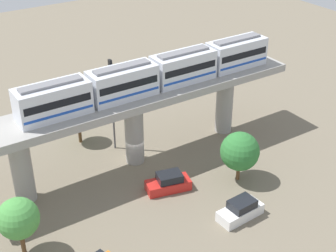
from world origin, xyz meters
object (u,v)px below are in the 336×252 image
Objects in this scene: tree_near_viaduct at (240,151)px; tree_mid_lot at (78,118)px; parked_car_white at (241,210)px; train at (154,75)px; tree_far_corner at (18,219)px; signal_post at (112,101)px; parked_car_red at (169,183)px.

tree_mid_lot is (-14.96, -9.98, -0.20)m from tree_near_viaduct.
tree_mid_lot is at bearing -164.89° from parked_car_white.
train reaches higher than tree_far_corner.
tree_near_viaduct is at bearing 85.82° from tree_far_corner.
signal_post is (-3.40, -3.00, -3.53)m from train.
train is at bearing -152.36° from tree_near_viaduct.
parked_car_white is at bearing 37.83° from parked_car_red.
parked_car_red and parked_car_white have the same top height.
parked_car_white is at bearing 70.83° from tree_far_corner.
tree_mid_lot is (-19.50, -6.45, 2.27)m from parked_car_white.
tree_near_viaduct is 0.97× the size of tree_far_corner.
train reaches higher than tree_mid_lot.
tree_near_viaduct is at bearing 27.64° from train.
tree_far_corner is at bearing -39.40° from tree_mid_lot.
tree_far_corner is (-1.53, -21.01, 0.36)m from tree_near_viaduct.
tree_far_corner is at bearing -53.20° from signal_post.
parked_car_white is 0.95× the size of tree_mid_lot.
tree_mid_lot reaches higher than parked_car_white.
tree_near_viaduct is 14.07m from signal_post.
parked_car_red is at bearing 14.90° from tree_mid_lot.
train reaches higher than parked_car_white.
tree_mid_lot is (-6.62, -5.62, -6.16)m from train.
signal_post is (-16.28, -3.83, 4.90)m from parked_car_white.
tree_far_corner is (13.43, -11.03, 0.56)m from tree_mid_lot.
train is 6.10× the size of tree_mid_lot.
signal_post is at bearing -147.89° from tree_near_viaduct.
tree_far_corner reaches higher than tree_mid_lot.
parked_car_white is 0.42× the size of signal_post.
parked_car_red is 1.05× the size of parked_car_white.
signal_post is (-10.21, 13.64, 2.07)m from tree_far_corner.
signal_post reaches higher than tree_near_viaduct.
parked_car_red is at bearing -158.96° from parked_car_white.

